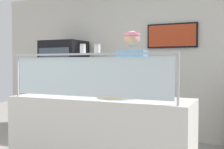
{
  "coord_description": "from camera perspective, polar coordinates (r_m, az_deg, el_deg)",
  "views": [
    {
      "loc": [
        2.43,
        -2.51,
        1.33
      ],
      "look_at": [
        1.15,
        0.39,
        1.21
      ],
      "focal_mm": 45.83,
      "sensor_mm": 36.0,
      "label": 1
    }
  ],
  "objects": [
    {
      "name": "shop_rear_unit",
      "position": [
        5.17,
        8.14,
        2.46
      ],
      "size": [
        6.44,
        0.13,
        2.7
      ],
      "color": "beige",
      "rests_on": "ground"
    },
    {
      "name": "sneeze_guard",
      "position": [
        2.94,
        -4.85,
        0.69
      ],
      "size": [
        1.87,
        0.06,
        0.49
      ],
      "color": "#B2B5BC",
      "rests_on": "serving_counter"
    },
    {
      "name": "drink_fridge",
      "position": [
        5.46,
        -9.54,
        -2.59
      ],
      "size": [
        0.74,
        0.65,
        1.75
      ],
      "color": "black",
      "rests_on": "ground"
    },
    {
      "name": "pepper_flake_shaker",
      "position": [
        2.89,
        -2.94,
        5.08
      ],
      "size": [
        0.06,
        0.06,
        0.09
      ],
      "color": "white",
      "rests_on": "sneeze_guard"
    },
    {
      "name": "serving_counter",
      "position": [
        3.31,
        -2.32,
        -12.81
      ],
      "size": [
        2.04,
        0.7,
        0.95
      ],
      "primitive_type": "cube",
      "color": "silver",
      "rests_on": "ground"
    },
    {
      "name": "worker_figure",
      "position": [
        3.79,
        3.98,
        -2.73
      ],
      "size": [
        0.41,
        0.5,
        1.76
      ],
      "color": "#23232D",
      "rests_on": "ground"
    },
    {
      "name": "parmesan_shaker",
      "position": [
        2.97,
        -5.85,
        5.05
      ],
      "size": [
        0.06,
        0.06,
        0.1
      ],
      "color": "white",
      "rests_on": "sneeze_guard"
    },
    {
      "name": "pizza_tray",
      "position": [
        3.17,
        1.2,
        -4.4
      ],
      "size": [
        0.46,
        0.46,
        0.04
      ],
      "color": "#9EA0A8",
      "rests_on": "serving_counter"
    },
    {
      "name": "pizza_server",
      "position": [
        3.15,
        0.92,
        -4.03
      ],
      "size": [
        0.1,
        0.29,
        0.01
      ],
      "primitive_type": "cube",
      "rotation": [
        0.0,
        0.0,
        -0.08
      ],
      "color": "#ADAFB7",
      "rests_on": "pizza_tray"
    }
  ]
}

